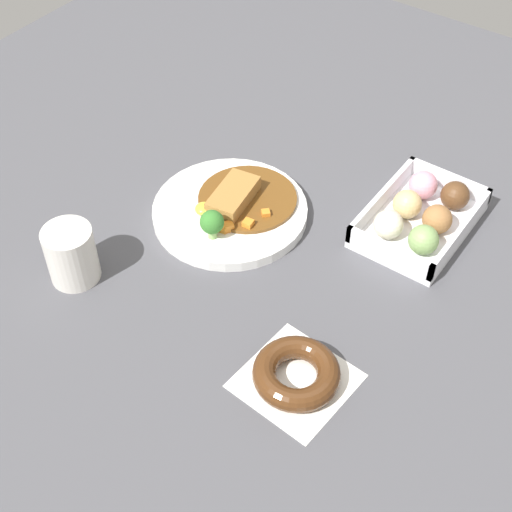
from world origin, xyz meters
The scene contains 5 objects.
ground_plane centered at (0.00, 0.00, 0.00)m, with size 1.60×1.60×0.00m, color #4C4C51.
curry_plate centered at (0.01, 0.07, 0.01)m, with size 0.25×0.25×0.07m.
donut_box centered at (0.16, -0.19, 0.02)m, with size 0.21×0.15×0.06m.
chocolate_ring_donut centered at (-0.20, -0.19, 0.02)m, with size 0.15×0.15×0.03m.
coffee_mug centered at (-0.23, 0.18, 0.05)m, with size 0.07×0.07×0.09m, color silver.
Camera 1 is at (-0.69, -0.47, 0.82)m, focal length 52.15 mm.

